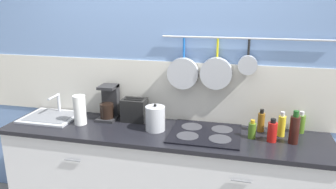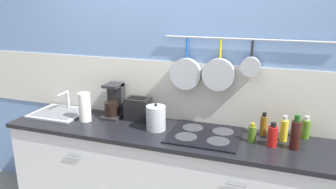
{
  "view_description": "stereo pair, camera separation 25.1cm",
  "coord_description": "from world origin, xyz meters",
  "views": [
    {
      "loc": [
        0.62,
        -2.35,
        1.93
      ],
      "look_at": [
        0.06,
        0.0,
        1.22
      ],
      "focal_mm": 35.0,
      "sensor_mm": 36.0,
      "label": 1
    },
    {
      "loc": [
        0.87,
        -2.28,
        1.93
      ],
      "look_at": [
        0.06,
        0.0,
        1.22
      ],
      "focal_mm": 35.0,
      "sensor_mm": 36.0,
      "label": 2
    }
  ],
  "objects": [
    {
      "name": "wall_back",
      "position": [
        0.0,
        0.33,
        1.28
      ],
      "size": [
        7.2,
        0.16,
        2.6
      ],
      "color": "#7293C6",
      "rests_on": "ground_plane"
    },
    {
      "name": "cabinet_base",
      "position": [
        0.0,
        -0.0,
        0.44
      ],
      "size": [
        2.58,
        0.56,
        0.88
      ],
      "color": "silver",
      "rests_on": "ground_plane"
    },
    {
      "name": "countertop",
      "position": [
        0.0,
        0.0,
        0.89
      ],
      "size": [
        2.62,
        0.58,
        0.03
      ],
      "color": "black",
      "rests_on": "cabinet_base"
    },
    {
      "name": "sink_basin",
      "position": [
        -1.04,
        0.08,
        0.93
      ],
      "size": [
        0.46,
        0.39,
        0.18
      ],
      "color": "#B7BABF",
      "rests_on": "countertop"
    },
    {
      "name": "paper_towel_roll",
      "position": [
        -0.7,
        0.0,
        1.04
      ],
      "size": [
        0.1,
        0.1,
        0.25
      ],
      "color": "white",
      "rests_on": "countertop"
    },
    {
      "name": "coffee_maker",
      "position": [
        -0.52,
        0.19,
        1.04
      ],
      "size": [
        0.16,
        0.21,
        0.3
      ],
      "color": "#262628",
      "rests_on": "countertop"
    },
    {
      "name": "toaster",
      "position": [
        -0.29,
        0.18,
        1.01
      ],
      "size": [
        0.22,
        0.15,
        0.2
      ],
      "color": "black",
      "rests_on": "countertop"
    },
    {
      "name": "kettle",
      "position": [
        -0.05,
        0.02,
        1.01
      ],
      "size": [
        0.16,
        0.16,
        0.22
      ],
      "color": "#B7BABF",
      "rests_on": "countertop"
    },
    {
      "name": "cooktop",
      "position": [
        0.35,
        0.03,
        0.92
      ],
      "size": [
        0.55,
        0.49,
        0.01
      ],
      "color": "black",
      "rests_on": "countertop"
    },
    {
      "name": "bottle_dish_soap",
      "position": [
        0.7,
        0.04,
        0.98
      ],
      "size": [
        0.06,
        0.06,
        0.15
      ],
      "color": "#4C721E",
      "rests_on": "countertop"
    },
    {
      "name": "bottle_vinegar",
      "position": [
        0.77,
        0.19,
        0.99
      ],
      "size": [
        0.06,
        0.06,
        0.18
      ],
      "color": "#8C5919",
      "rests_on": "countertop"
    },
    {
      "name": "bottle_olive_oil",
      "position": [
        0.85,
        0.01,
        0.99
      ],
      "size": [
        0.07,
        0.07,
        0.18
      ],
      "color": "red",
      "rests_on": "countertop"
    },
    {
      "name": "bottle_cooking_wine",
      "position": [
        0.92,
        0.13,
        1.0
      ],
      "size": [
        0.06,
        0.06,
        0.2
      ],
      "color": "yellow",
      "rests_on": "countertop"
    },
    {
      "name": "bottle_hot_sauce",
      "position": [
        1.0,
        0.01,
        1.02
      ],
      "size": [
        0.07,
        0.07,
        0.25
      ],
      "color": "#33140F",
      "rests_on": "countertop"
    },
    {
      "name": "bottle_sesame_oil",
      "position": [
        1.08,
        0.24,
        0.99
      ],
      "size": [
        0.06,
        0.06,
        0.17
      ],
      "color": "#4C721E",
      "rests_on": "countertop"
    }
  ]
}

